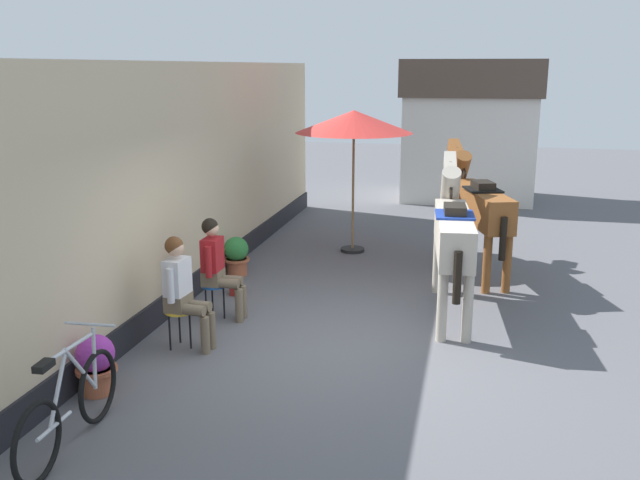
# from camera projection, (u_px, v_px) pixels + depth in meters

# --- Properties ---
(ground_plane) EXTENTS (40.00, 40.00, 0.00)m
(ground_plane) POSITION_uv_depth(u_px,v_px,m) (368.00, 278.00, 11.27)
(ground_plane) COLOR #56565B
(pub_facade_wall) EXTENTS (0.34, 14.00, 3.40)m
(pub_facade_wall) POSITION_uv_depth(u_px,v_px,m) (179.00, 194.00, 10.02)
(pub_facade_wall) COLOR #CCB793
(pub_facade_wall) RESTS_ON ground_plane
(distant_cottage) EXTENTS (3.40, 2.60, 3.50)m
(distant_cottage) POSITION_uv_depth(u_px,v_px,m) (469.00, 128.00, 17.67)
(distant_cottage) COLOR silver
(distant_cottage) RESTS_ON ground_plane
(seated_visitor_near) EXTENTS (0.61, 0.49, 1.39)m
(seated_visitor_near) POSITION_uv_depth(u_px,v_px,m) (182.00, 287.00, 8.28)
(seated_visitor_near) COLOR gold
(seated_visitor_near) RESTS_ON ground_plane
(seated_visitor_far) EXTENTS (0.61, 0.49, 1.39)m
(seated_visitor_far) POSITION_uv_depth(u_px,v_px,m) (217.00, 263.00, 9.27)
(seated_visitor_far) COLOR #194C99
(seated_visitor_far) RESTS_ON ground_plane
(saddled_horse_near) EXTENTS (0.63, 3.00, 2.06)m
(saddled_horse_near) POSITION_uv_depth(u_px,v_px,m) (453.00, 231.00, 9.44)
(saddled_horse_near) COLOR #B2A899
(saddled_horse_near) RESTS_ON ground_plane
(saddled_horse_far) EXTENTS (1.17, 2.90, 2.06)m
(saddled_horse_far) POSITION_uv_depth(u_px,v_px,m) (477.00, 204.00, 11.31)
(saddled_horse_far) COLOR brown
(saddled_horse_far) RESTS_ON ground_plane
(flower_planter_nearest) EXTENTS (0.43, 0.43, 0.64)m
(flower_planter_nearest) POSITION_uv_depth(u_px,v_px,m) (96.00, 363.00, 7.23)
(flower_planter_nearest) COLOR #A85638
(flower_planter_nearest) RESTS_ON ground_plane
(flower_planter_farthest) EXTENTS (0.43, 0.43, 0.64)m
(flower_planter_farthest) POSITION_uv_depth(u_px,v_px,m) (236.00, 255.00, 11.34)
(flower_planter_farthest) COLOR #A85638
(flower_planter_farthest) RESTS_ON ground_plane
(leaning_bicycle) EXTENTS (0.50, 1.76, 1.02)m
(leaning_bicycle) POSITION_uv_depth(u_px,v_px,m) (70.00, 408.00, 6.15)
(leaning_bicycle) COLOR black
(leaning_bicycle) RESTS_ON ground_plane
(cafe_parasol) EXTENTS (2.10, 2.10, 2.58)m
(cafe_parasol) POSITION_uv_depth(u_px,v_px,m) (354.00, 123.00, 12.31)
(cafe_parasol) COLOR black
(cafe_parasol) RESTS_ON ground_plane
(satchel_bag) EXTENTS (0.12, 0.28, 0.20)m
(satchel_bag) POSITION_uv_depth(u_px,v_px,m) (236.00, 287.00, 10.46)
(satchel_bag) COLOR maroon
(satchel_bag) RESTS_ON ground_plane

